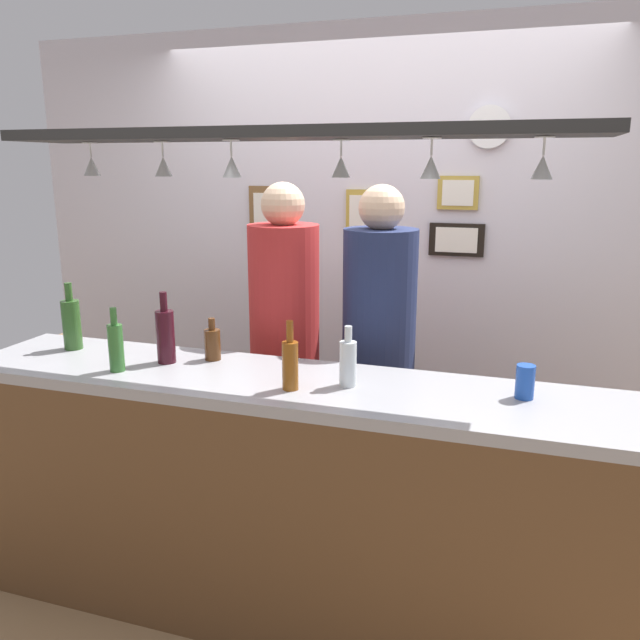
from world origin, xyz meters
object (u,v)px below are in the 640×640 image
object	(u,v)px
picture_frame_caricature	(270,215)
bottle_soda_clear	(348,362)
person_left_red_shirt	(285,327)
bottle_beer_green_import	(116,346)
picture_frame_lower_pair	(456,240)
bottle_beer_brown_stubby	(212,343)
bottle_wine_dark_red	(165,335)
bottle_beer_amber_tall	(290,363)
wall_clock	(489,127)
bottle_champagne_green	(72,323)
person_right_navy_shirt	(379,336)
drink_can	(525,382)
picture_frame_crest	(361,213)
picture_frame_upper_small	(458,193)

from	to	relation	value
picture_frame_caricature	bottle_soda_clear	bearing A→B (deg)	-57.84
person_left_red_shirt	bottle_beer_green_import	size ratio (longest dim) A/B	6.77
picture_frame_lower_pair	bottle_soda_clear	bearing A→B (deg)	-99.40
bottle_beer_brown_stubby	bottle_wine_dark_red	world-z (taller)	bottle_wine_dark_red
bottle_beer_amber_tall	wall_clock	bearing A→B (deg)	69.40
bottle_beer_green_import	picture_frame_lower_pair	size ratio (longest dim) A/B	0.87
bottle_soda_clear	picture_frame_caricature	bearing A→B (deg)	122.16
picture_frame_caricature	bottle_champagne_green	bearing A→B (deg)	-107.83
bottle_wine_dark_red	person_left_red_shirt	bearing A→B (deg)	62.47
bottle_beer_amber_tall	picture_frame_caricature	xyz separation A→B (m)	(-0.69, 1.50, 0.41)
bottle_champagne_green	bottle_soda_clear	bearing A→B (deg)	-3.99
person_right_navy_shirt	drink_can	size ratio (longest dim) A/B	14.38
bottle_beer_brown_stubby	picture_frame_lower_pair	world-z (taller)	picture_frame_lower_pair
bottle_soda_clear	picture_frame_crest	bearing A→B (deg)	102.57
drink_can	picture_frame_upper_small	size ratio (longest dim) A/B	0.55
bottle_beer_brown_stubby	picture_frame_upper_small	bearing A→B (deg)	55.81
person_right_navy_shirt	bottle_champagne_green	bearing A→B (deg)	-157.31
picture_frame_upper_small	picture_frame_caricature	distance (m)	1.12
picture_frame_lower_pair	picture_frame_caricature	bearing A→B (deg)	180.00
bottle_beer_green_import	wall_clock	distance (m)	2.18
wall_clock	person_right_navy_shirt	bearing A→B (deg)	-117.19
picture_frame_upper_small	picture_frame_crest	xyz separation A→B (m)	(-0.54, 0.00, -0.12)
bottle_wine_dark_red	bottle_beer_green_import	distance (m)	0.21
bottle_beer_brown_stubby	drink_can	distance (m)	1.26
bottle_champagne_green	picture_frame_crest	size ratio (longest dim) A/B	1.15
person_left_red_shirt	drink_can	size ratio (longest dim) A/B	14.43
picture_frame_lower_pair	person_left_red_shirt	bearing A→B (deg)	-133.09
picture_frame_upper_small	wall_clock	world-z (taller)	wall_clock
bottle_beer_brown_stubby	bottle_beer_green_import	size ratio (longest dim) A/B	0.69
bottle_beer_amber_tall	drink_can	size ratio (longest dim) A/B	2.13
bottle_beer_green_import	person_right_navy_shirt	bearing A→B (deg)	39.42
picture_frame_upper_small	picture_frame_crest	world-z (taller)	picture_frame_upper_small
wall_clock	picture_frame_crest	bearing A→B (deg)	179.48
bottle_beer_amber_tall	picture_frame_upper_small	world-z (taller)	picture_frame_upper_small
bottle_beer_green_import	picture_frame_lower_pair	distance (m)	1.93
bottle_champagne_green	picture_frame_upper_small	size ratio (longest dim) A/B	1.36
bottle_champagne_green	bottle_beer_brown_stubby	bearing A→B (deg)	3.98
person_left_red_shirt	bottle_beer_green_import	world-z (taller)	person_left_red_shirt
picture_frame_crest	picture_frame_caricature	size ratio (longest dim) A/B	0.76
person_left_red_shirt	picture_frame_lower_pair	bearing A→B (deg)	46.91
drink_can	picture_frame_caricature	distance (m)	2.06
picture_frame_crest	bottle_wine_dark_red	bearing A→B (deg)	-109.64
drink_can	picture_frame_crest	bearing A→B (deg)	125.24
bottle_wine_dark_red	picture_frame_crest	xyz separation A→B (m)	(0.48, 1.36, 0.42)
drink_can	wall_clock	size ratio (longest dim) A/B	0.55
bottle_beer_amber_tall	picture_frame_upper_small	size ratio (longest dim) A/B	1.18
bottle_soda_clear	picture_frame_upper_small	xyz separation A→B (m)	(0.23, 1.40, 0.56)
picture_frame_crest	person_left_red_shirt	bearing A→B (deg)	-103.15
picture_frame_caricature	wall_clock	size ratio (longest dim) A/B	1.55
bottle_beer_brown_stubby	picture_frame_upper_small	xyz separation A→B (m)	(0.86, 1.26, 0.58)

